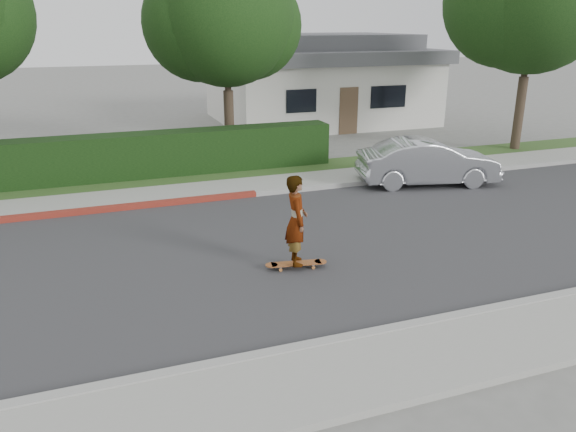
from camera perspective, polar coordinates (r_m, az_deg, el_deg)
name	(u,v)px	position (r m, az deg, el deg)	size (l,w,h in m)	color
ground	(265,251)	(12.62, -2.32, -3.59)	(120.00, 120.00, 0.00)	slate
road	(265,251)	(12.61, -2.32, -3.57)	(60.00, 8.00, 0.01)	#2D2D30
curb_near	(344,340)	(9.17, 5.68, -12.47)	(60.00, 0.20, 0.15)	#9E9E99
sidewalk_near	(370,373)	(8.52, 8.36, -15.48)	(60.00, 1.60, 0.12)	gray
curb_far	(222,197)	(16.32, -6.71, 1.91)	(60.00, 0.20, 0.15)	#9E9E99
curb_red_section	(34,216)	(16.02, -24.36, -0.04)	(12.00, 0.21, 0.15)	maroon
sidewalk_far	(215,189)	(17.16, -7.41, 2.70)	(60.00, 1.60, 0.12)	gray
planting_strip	(204,177)	(18.68, -8.51, 3.97)	(60.00, 1.60, 0.10)	#2D4C1E
hedge	(106,159)	(18.77, -18.03, 5.51)	(15.00, 1.00, 1.50)	black
tree_center	(224,21)	(20.89, -6.52, 19.11)	(5.66, 4.84, 7.44)	#33261C
tree_right	(530,0)	(23.92, 23.40, 19.49)	(6.32, 5.60, 8.56)	#33261C
house	(319,79)	(29.56, 3.13, 13.72)	(10.60, 8.60, 4.30)	beige
skateboard	(296,264)	(11.69, 0.84, -4.87)	(1.31, 0.47, 0.12)	#B76C32
skateboarder	(296,220)	(11.34, 0.86, -0.44)	(0.69, 0.45, 1.88)	white
car_silver	(428,162)	(18.15, 14.03, 5.33)	(1.51, 4.33, 1.43)	silver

